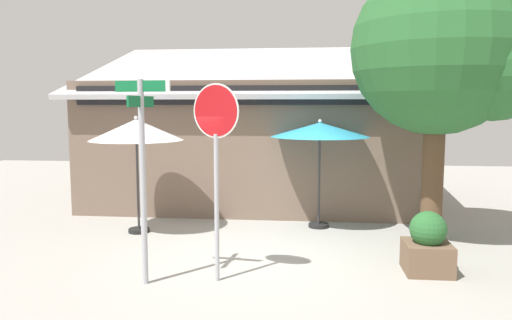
# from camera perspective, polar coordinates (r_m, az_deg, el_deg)

# --- Properties ---
(ground_plane) EXTENTS (28.00, 28.00, 0.10)m
(ground_plane) POSITION_cam_1_polar(r_m,az_deg,el_deg) (8.76, 0.67, -11.69)
(ground_plane) COLOR #9E9B93
(cafe_building) EXTENTS (8.81, 5.89, 4.58)m
(cafe_building) POSITION_cam_1_polar(r_m,az_deg,el_deg) (13.90, -0.32, 2.47)
(cafe_building) COLOR #705B4C
(cafe_building) RESTS_ON ground
(street_sign_post) EXTENTS (0.85, 0.79, 3.05)m
(street_sign_post) POSITION_cam_1_polar(r_m,az_deg,el_deg) (7.33, -13.12, -0.23)
(street_sign_post) COLOR #A8AAB2
(street_sign_post) RESTS_ON ground
(stop_sign) EXTENTS (0.74, 0.35, 3.00)m
(stop_sign) POSITION_cam_1_polar(r_m,az_deg,el_deg) (7.26, -4.69, 1.93)
(stop_sign) COLOR #A8AAB2
(stop_sign) RESTS_ON ground
(patio_umbrella_ivory_left) EXTENTS (1.94, 1.94, 2.46)m
(patio_umbrella_ivory_left) POSITION_cam_1_polar(r_m,az_deg,el_deg) (10.39, -13.83, 3.32)
(patio_umbrella_ivory_left) COLOR black
(patio_umbrella_ivory_left) RESTS_ON ground
(patio_umbrella_teal_center) EXTENTS (2.14, 2.14, 2.38)m
(patio_umbrella_teal_center) POSITION_cam_1_polar(r_m,az_deg,el_deg) (10.62, 7.48, 3.40)
(patio_umbrella_teal_center) COLOR black
(patio_umbrella_teal_center) RESTS_ON ground
(shade_tree) EXTENTS (3.55, 3.26, 5.37)m
(shade_tree) POSITION_cam_1_polar(r_m,az_deg,el_deg) (9.99, 21.59, 11.56)
(shade_tree) COLOR brown
(shade_tree) RESTS_ON ground
(sidewalk_planter) EXTENTS (0.72, 0.72, 1.00)m
(sidewalk_planter) POSITION_cam_1_polar(r_m,az_deg,el_deg) (8.37, 19.43, -9.40)
(sidewalk_planter) COLOR brown
(sidewalk_planter) RESTS_ON ground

